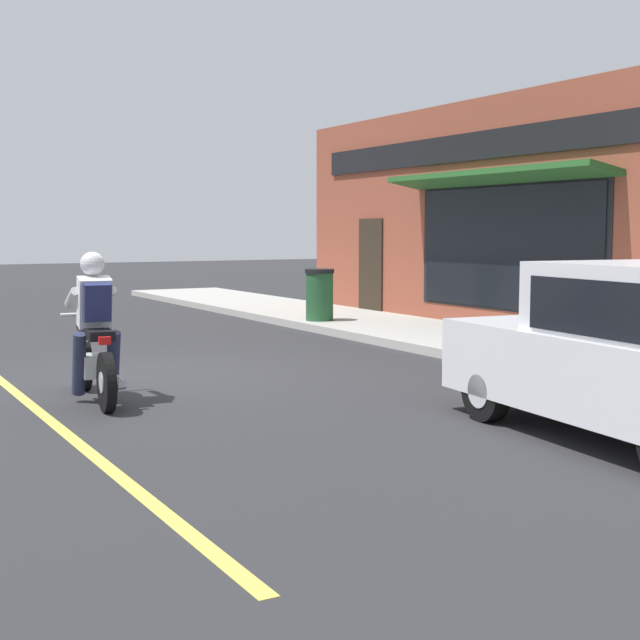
{
  "coord_description": "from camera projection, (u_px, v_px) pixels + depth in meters",
  "views": [
    {
      "loc": [
        -3.7,
        -10.78,
        1.85
      ],
      "look_at": [
        0.68,
        -3.03,
        0.95
      ],
      "focal_mm": 50.0,
      "sensor_mm": 36.0,
      "label": 1
    }
  ],
  "objects": [
    {
      "name": "ground_plane",
      "position": [
        157.0,
        376.0,
        11.34
      ],
      "size": [
        80.0,
        80.0,
        0.0
      ],
      "primitive_type": "plane",
      "color": "#2B2B2D"
    },
    {
      "name": "sidewalk_curb",
      "position": [
        381.0,
        326.0,
        16.56
      ],
      "size": [
        2.6,
        22.0,
        0.14
      ],
      "primitive_type": "cube",
      "color": "#ADAAA3",
      "rests_on": "ground"
    },
    {
      "name": "traffic_cone",
      "position": [
        568.0,
        340.0,
        11.5
      ],
      "size": [
        0.36,
        0.36,
        0.6
      ],
      "color": "black",
      "rests_on": "sidewalk_curb"
    },
    {
      "name": "storefront_building",
      "position": [
        469.0,
        216.0,
        16.55
      ],
      "size": [
        1.25,
        10.75,
        4.2
      ],
      "color": "brown",
      "rests_on": "ground"
    },
    {
      "name": "motorcycle_with_rider",
      "position": [
        94.0,
        339.0,
        9.63
      ],
      "size": [
        0.6,
        2.02,
        1.62
      ],
      "color": "black",
      "rests_on": "ground"
    },
    {
      "name": "car_hatchback",
      "position": [
        640.0,
        356.0,
        7.72
      ],
      "size": [
        2.0,
        3.92,
        1.57
      ],
      "color": "black",
      "rests_on": "ground"
    },
    {
      "name": "trash_bin",
      "position": [
        320.0,
        294.0,
        16.9
      ],
      "size": [
        0.56,
        0.56,
        0.98
      ],
      "color": "#23512D",
      "rests_on": "sidewalk_curb"
    }
  ]
}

